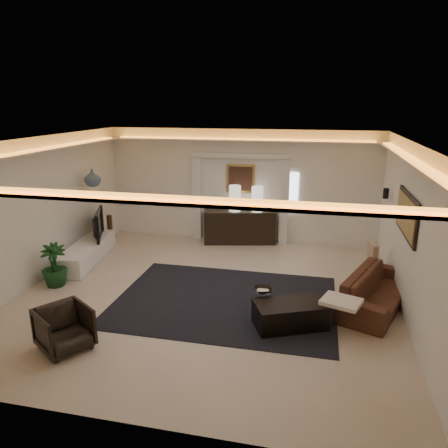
% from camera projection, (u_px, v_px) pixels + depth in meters
% --- Properties ---
extents(floor, '(7.00, 7.00, 0.00)m').
position_uv_depth(floor, '(207.00, 294.00, 8.16)').
color(floor, beige).
rests_on(floor, ground).
extents(ceiling, '(7.00, 7.00, 0.00)m').
position_uv_depth(ceiling, '(205.00, 141.00, 7.36)').
color(ceiling, white).
rests_on(ceiling, ground).
extents(wall_back, '(7.00, 0.00, 7.00)m').
position_uv_depth(wall_back, '(241.00, 186.00, 11.04)').
color(wall_back, white).
rests_on(wall_back, ground).
extents(wall_front, '(7.00, 0.00, 7.00)m').
position_uv_depth(wall_front, '(121.00, 310.00, 4.48)').
color(wall_front, white).
rests_on(wall_front, ground).
extents(wall_left, '(0.00, 7.00, 7.00)m').
position_uv_depth(wall_left, '(37.00, 211.00, 8.49)').
color(wall_left, white).
rests_on(wall_left, ground).
extents(wall_right, '(0.00, 7.00, 7.00)m').
position_uv_depth(wall_right, '(411.00, 234.00, 7.03)').
color(wall_right, white).
rests_on(wall_right, ground).
extents(cove_soffit, '(7.00, 7.00, 0.04)m').
position_uv_depth(cove_soffit, '(205.00, 157.00, 7.44)').
color(cove_soffit, silver).
rests_on(cove_soffit, ceiling).
extents(daylight_slit, '(0.25, 0.03, 1.00)m').
position_uv_depth(daylight_slit, '(293.00, 192.00, 10.77)').
color(daylight_slit, white).
rests_on(daylight_slit, wall_back).
extents(area_rug, '(4.00, 3.00, 0.01)m').
position_uv_depth(area_rug, '(225.00, 301.00, 7.89)').
color(area_rug, black).
rests_on(area_rug, ground).
extents(pilaster_left, '(0.22, 0.20, 2.20)m').
position_uv_depth(pilaster_left, '(197.00, 198.00, 11.29)').
color(pilaster_left, silver).
rests_on(pilaster_left, ground).
extents(pilaster_right, '(0.22, 0.20, 2.20)m').
position_uv_depth(pilaster_right, '(284.00, 202.00, 10.81)').
color(pilaster_right, silver).
rests_on(pilaster_right, ground).
extents(alcove_header, '(2.52, 0.20, 0.12)m').
position_uv_depth(alcove_header, '(240.00, 156.00, 10.73)').
color(alcove_header, silver).
rests_on(alcove_header, wall_back).
extents(painting_frame, '(0.74, 0.04, 0.74)m').
position_uv_depth(painting_frame, '(241.00, 179.00, 10.96)').
color(painting_frame, tan).
rests_on(painting_frame, wall_back).
extents(painting_canvas, '(0.62, 0.02, 0.62)m').
position_uv_depth(painting_canvas, '(240.00, 179.00, 10.94)').
color(painting_canvas, '#4C2D1E').
rests_on(painting_canvas, wall_back).
extents(art_panel_frame, '(0.04, 1.64, 0.74)m').
position_uv_depth(art_panel_frame, '(407.00, 215.00, 7.25)').
color(art_panel_frame, black).
rests_on(art_panel_frame, wall_right).
extents(art_panel_gold, '(0.02, 1.50, 0.62)m').
position_uv_depth(art_panel_gold, '(406.00, 215.00, 7.25)').
color(art_panel_gold, tan).
rests_on(art_panel_gold, wall_right).
extents(wall_sconce, '(0.12, 0.12, 0.22)m').
position_uv_depth(wall_sconce, '(386.00, 193.00, 9.06)').
color(wall_sconce, black).
rests_on(wall_sconce, wall_right).
extents(wall_niche, '(0.10, 0.55, 0.04)m').
position_uv_depth(wall_niche, '(77.00, 188.00, 9.74)').
color(wall_niche, silver).
rests_on(wall_niche, wall_left).
extents(console, '(1.91, 0.95, 0.92)m').
position_uv_depth(console, '(240.00, 227.00, 11.09)').
color(console, black).
rests_on(console, ground).
extents(lamp_left, '(0.35, 0.35, 0.66)m').
position_uv_depth(lamp_left, '(235.00, 202.00, 10.86)').
color(lamp_left, beige).
rests_on(lamp_left, console).
extents(lamp_right, '(0.38, 0.38, 0.64)m').
position_uv_depth(lamp_right, '(257.00, 203.00, 10.81)').
color(lamp_right, silver).
rests_on(lamp_right, console).
extents(media_ledge, '(0.89, 2.34, 0.43)m').
position_uv_depth(media_ledge, '(88.00, 252.00, 9.82)').
color(media_ledge, white).
rests_on(media_ledge, ground).
extents(tv, '(1.13, 0.59, 0.67)m').
position_uv_depth(tv, '(94.00, 224.00, 10.05)').
color(tv, black).
rests_on(tv, media_ledge).
extents(figurine, '(0.14, 0.14, 0.36)m').
position_uv_depth(figurine, '(109.00, 221.00, 10.78)').
color(figurine, '#432A17').
rests_on(figurine, media_ledge).
extents(ginger_jar, '(0.43, 0.43, 0.39)m').
position_uv_depth(ginger_jar, '(92.00, 178.00, 9.83)').
color(ginger_jar, slate).
rests_on(ginger_jar, wall_niche).
extents(plant, '(0.68, 0.68, 0.87)m').
position_uv_depth(plant, '(54.00, 265.00, 8.44)').
color(plant, '#133916').
rests_on(plant, ground).
extents(sofa, '(2.31, 1.58, 0.63)m').
position_uv_depth(sofa, '(377.00, 290.00, 7.61)').
color(sofa, black).
rests_on(sofa, ground).
extents(throw_blanket, '(0.71, 0.64, 0.06)m').
position_uv_depth(throw_blanket, '(341.00, 302.00, 6.65)').
color(throw_blanket, beige).
rests_on(throw_blanket, sofa).
extents(throw_pillow, '(0.19, 0.39, 0.38)m').
position_uv_depth(throw_pillow, '(373.00, 252.00, 8.83)').
color(throw_pillow, tan).
rests_on(throw_pillow, sofa).
extents(coffee_table, '(1.30, 1.03, 0.43)m').
position_uv_depth(coffee_table, '(290.00, 315.00, 6.96)').
color(coffee_table, black).
rests_on(coffee_table, ground).
extents(bowl, '(0.40, 0.40, 0.08)m').
position_uv_depth(bowl, '(263.00, 290.00, 7.28)').
color(bowl, black).
rests_on(bowl, coffee_table).
extents(magazine, '(0.24, 0.17, 0.03)m').
position_uv_depth(magazine, '(264.00, 292.00, 7.29)').
color(magazine, beige).
rests_on(magazine, coffee_table).
extents(armchair, '(0.99, 0.99, 0.66)m').
position_uv_depth(armchair, '(64.00, 329.00, 6.29)').
color(armchair, '#2F2820').
rests_on(armchair, ground).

